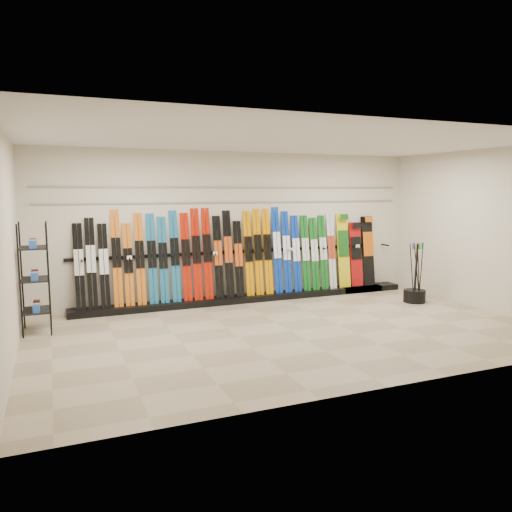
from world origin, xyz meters
name	(u,v)px	position (x,y,z in m)	size (l,w,h in m)	color
floor	(291,331)	(0.00, 0.00, 0.00)	(8.00, 8.00, 0.00)	gray
back_wall	(237,227)	(0.00, 2.50, 1.50)	(8.00, 8.00, 0.00)	beige
left_wall	(7,249)	(-4.00, 0.00, 1.50)	(5.00, 5.00, 0.00)	beige
right_wall	(484,230)	(4.00, 0.00, 1.50)	(5.00, 5.00, 0.00)	beige
ceiling	(293,140)	(0.00, 0.00, 3.00)	(8.00, 8.00, 0.00)	silver
ski_rack_base	(251,298)	(0.22, 2.28, 0.06)	(8.00, 0.40, 0.12)	black
skis	(218,256)	(-0.45, 2.36, 0.95)	(5.37, 0.30, 1.81)	black
snowboards	(356,252)	(2.77, 2.36, 0.88)	(0.92, 0.25, 1.61)	gold
accessory_rack	(35,278)	(-3.75, 1.49, 0.87)	(0.40, 0.60, 1.74)	black
pole_bin	(414,296)	(3.23, 0.91, 0.12)	(0.43, 0.43, 0.25)	black
ski_poles	(416,273)	(3.22, 0.88, 0.61)	(0.34, 0.25, 1.18)	black
slatwall_rail_0	(237,202)	(0.00, 2.48, 2.00)	(7.60, 0.02, 0.03)	gray
slatwall_rail_1	(237,187)	(0.00, 2.48, 2.30)	(7.60, 0.02, 0.03)	gray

